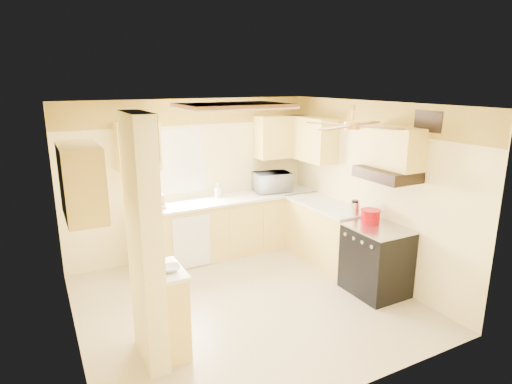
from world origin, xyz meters
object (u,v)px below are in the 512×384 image
kettle (355,208)px  dutch_oven (370,216)px  bowl (170,268)px  stove (376,260)px  microwave (272,182)px

kettle → dutch_oven: bearing=-87.9°
bowl → stove: bearing=1.1°
microwave → kettle: size_ratio=2.78×
stove → microwave: bearing=98.7°
microwave → dutch_oven: size_ratio=2.19×
microwave → bowl: bearing=50.2°
stove → microwave: microwave is taller
bowl → kettle: kettle is taller
stove → bowl: (-2.80, -0.05, 0.50)m
stove → dutch_oven: bearing=78.9°
microwave → dutch_oven: (0.38, -1.98, -0.10)m
stove → kettle: size_ratio=4.30×
stove → kettle: 0.78m
stove → bowl: size_ratio=4.65×
stove → bowl: bowl is taller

